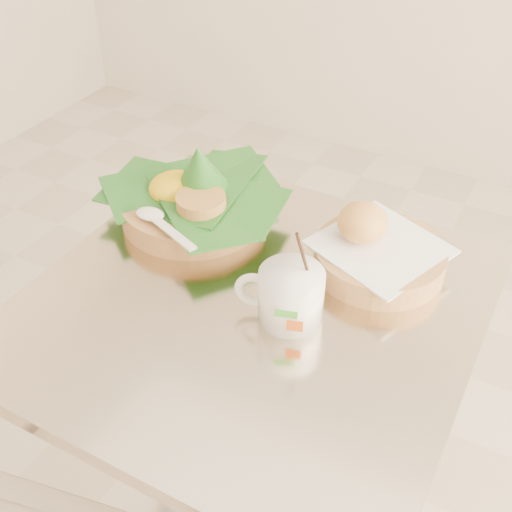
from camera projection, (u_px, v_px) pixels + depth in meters
The scene contains 5 objects.
floor at pixel (212, 489), 1.60m from camera, with size 3.60×3.60×0.00m, color beige.
cafe_table at pixel (253, 390), 1.18m from camera, with size 0.70×0.70×0.75m.
rice_basket at pixel (193, 197), 1.20m from camera, with size 0.34×0.34×0.17m.
bread_basket at pixel (376, 251), 1.09m from camera, with size 0.24×0.24×0.12m.
coffee_mug at pixel (289, 294), 0.98m from camera, with size 0.14×0.11×0.18m.
Camera 1 is at (0.53, -0.73, 1.45)m, focal length 45.00 mm.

